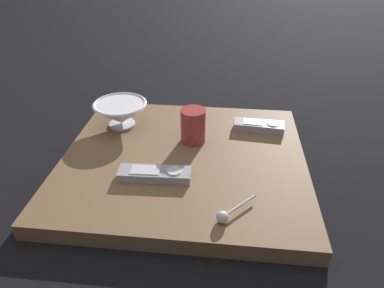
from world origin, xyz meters
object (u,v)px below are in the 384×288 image
Objects in this scene: tv_remote_near at (155,174)px; teaspoon at (225,215)px; cereal_bowl at (121,113)px; coffee_mug at (193,125)px; tv_remote_far at (259,126)px.

teaspoon is at bearing 144.17° from tv_remote_near.
cereal_bowl is 0.25m from coffee_mug.
teaspoon is at bearing 107.88° from coffee_mug.
tv_remote_near is at bearing -35.83° from teaspoon.
cereal_bowl reaches higher than teaspoon.
cereal_bowl is at bearing -58.40° from tv_remote_near.
cereal_bowl is 1.79× the size of teaspoon.
coffee_mug is 1.15× the size of teaspoon.
tv_remote_near is (0.08, 0.19, -0.04)m from coffee_mug.
teaspoon is (-0.10, 0.32, -0.04)m from coffee_mug.
teaspoon reaches higher than tv_remote_near.
tv_remote_near is (-0.16, 0.26, -0.03)m from cereal_bowl.
tv_remote_far is at bearing -156.87° from coffee_mug.
teaspoon is 0.60× the size of tv_remote_far.
tv_remote_far is (-0.44, -0.02, -0.03)m from cereal_bowl.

